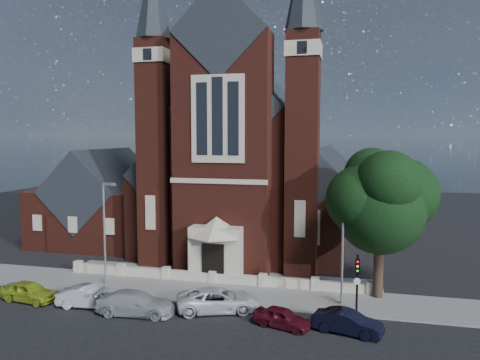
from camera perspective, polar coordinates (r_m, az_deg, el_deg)
The scene contains 16 objects.
ground at distance 45.86m, azimuth -0.15°, elevation -9.31°, with size 120.00×120.00×0.00m, color black.
pavement_strip at distance 36.18m, azimuth -4.23°, elevation -13.40°, with size 60.00×5.00×0.12m, color slate.
forecourt_paving at distance 39.82m, azimuth -2.43°, elevation -11.62°, with size 26.00×3.00×0.14m, color slate.
forecourt_wall at distance 37.99m, azimuth -3.28°, elevation -12.47°, with size 24.00×0.40×0.90m, color beige.
church at distance 52.22m, azimuth 1.93°, elevation 1.60°, with size 20.01×34.90×29.20m.
parish_hall at distance 53.74m, azimuth -16.18°, elevation -2.98°, with size 12.00×12.20×10.24m.
street_tree at distance 34.17m, azimuth 16.92°, elevation -2.73°, with size 6.40×6.60×10.70m.
street_lamp_left at distance 37.69m, azimuth -16.10°, elevation -5.60°, with size 1.16×0.22×8.09m.
street_lamp_right at distance 32.85m, azimuth 12.57°, elevation -7.13°, with size 1.16×0.22×8.09m.
traffic_signal at distance 31.83m, azimuth 14.10°, elevation -11.33°, with size 0.28×0.42×4.00m.
car_lime_van at distance 37.04m, azimuth -24.33°, elevation -12.28°, with size 1.68×4.17×1.42m, color #95AC22.
car_silver_a at distance 34.40m, azimuth -17.83°, elevation -13.40°, with size 1.53×4.38×1.44m, color silver.
car_silver_b at distance 32.33m, azimuth -12.60°, elevation -14.43°, with size 2.12×5.22×1.52m, color #A8AAAF.
car_white_suv at distance 32.17m, azimuth -2.70°, elevation -14.40°, with size 2.53×5.49×1.53m, color silver.
car_dark_red at distance 29.83m, azimuth 5.19°, elevation -16.35°, with size 1.44×3.59×1.22m, color #4E0D1B.
car_navy at distance 29.56m, azimuth 12.97°, elevation -16.54°, with size 1.43×4.11×1.35m, color black.
Camera 1 is at (10.58, -28.07, 11.66)m, focal length 35.00 mm.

